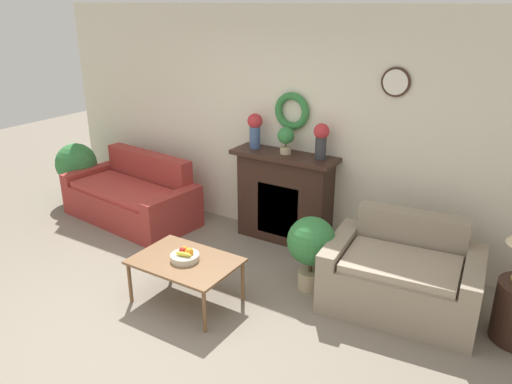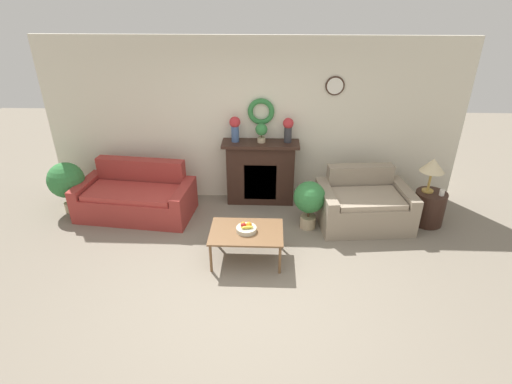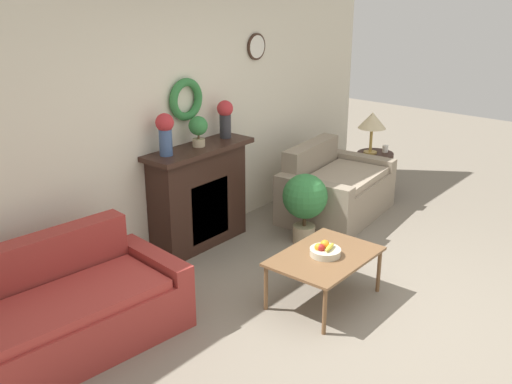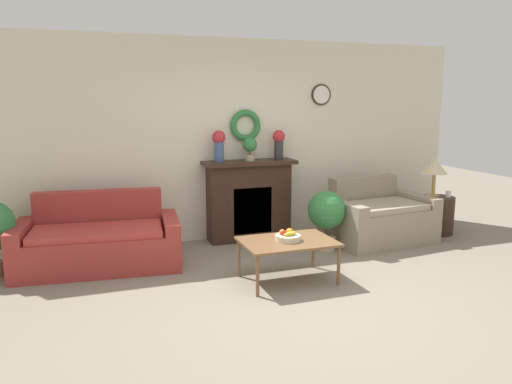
% 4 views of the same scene
% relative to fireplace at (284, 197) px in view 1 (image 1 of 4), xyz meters
% --- Properties ---
extents(ground_plane, '(16.00, 16.00, 0.00)m').
position_rel_fireplace_xyz_m(ground_plane, '(-0.15, -2.31, -0.55)').
color(ground_plane, gray).
extents(wall_back, '(6.80, 0.15, 2.70)m').
position_rel_fireplace_xyz_m(wall_back, '(-0.14, 0.21, 0.80)').
color(wall_back, beige).
rests_on(wall_back, ground_plane).
extents(fireplace, '(1.26, 0.41, 1.09)m').
position_rel_fireplace_xyz_m(fireplace, '(0.00, 0.00, 0.00)').
color(fireplace, '#331E16').
rests_on(fireplace, ground_plane).
extents(couch_left, '(1.89, 1.07, 0.84)m').
position_rel_fireplace_xyz_m(couch_left, '(-2.00, -0.50, -0.26)').
color(couch_left, '#9E332D').
rests_on(couch_left, ground_plane).
extents(loveseat_right, '(1.46, 1.06, 0.84)m').
position_rel_fireplace_xyz_m(loveseat_right, '(1.62, -0.65, -0.24)').
color(loveseat_right, gray).
rests_on(loveseat_right, ground_plane).
extents(coffee_table, '(0.97, 0.68, 0.44)m').
position_rel_fireplace_xyz_m(coffee_table, '(-0.14, -1.66, -0.15)').
color(coffee_table, brown).
rests_on(coffee_table, ground_plane).
extents(fruit_bowl, '(0.27, 0.27, 0.12)m').
position_rel_fireplace_xyz_m(fruit_bowl, '(-0.14, -1.66, -0.07)').
color(fruit_bowl, beige).
rests_on(fruit_bowl, coffee_table).
extents(vase_on_mantel_left, '(0.18, 0.18, 0.41)m').
position_rel_fireplace_xyz_m(vase_on_mantel_left, '(-0.41, 0.01, 0.78)').
color(vase_on_mantel_left, '#3D5684').
rests_on(vase_on_mantel_left, fireplace).
extents(vase_on_mantel_right, '(0.17, 0.17, 0.40)m').
position_rel_fireplace_xyz_m(vase_on_mantel_right, '(0.44, 0.01, 0.77)').
color(vase_on_mantel_right, '#2D2D33').
rests_on(vase_on_mantel_right, fireplace).
extents(potted_plant_on_mantel, '(0.19, 0.19, 0.31)m').
position_rel_fireplace_xyz_m(potted_plant_on_mantel, '(0.01, -0.01, 0.73)').
color(potted_plant_on_mantel, tan).
rests_on(potted_plant_on_mantel, fireplace).
extents(potted_plant_floor_by_couch, '(0.57, 0.57, 0.85)m').
position_rel_fireplace_xyz_m(potted_plant_floor_by_couch, '(-3.12, -0.46, -0.01)').
color(potted_plant_floor_by_couch, tan).
rests_on(potted_plant_floor_by_couch, ground_plane).
extents(potted_plant_floor_by_loveseat, '(0.48, 0.48, 0.77)m').
position_rel_fireplace_xyz_m(potted_plant_floor_by_loveseat, '(0.76, -0.82, -0.07)').
color(potted_plant_floor_by_loveseat, tan).
rests_on(potted_plant_floor_by_loveseat, ground_plane).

